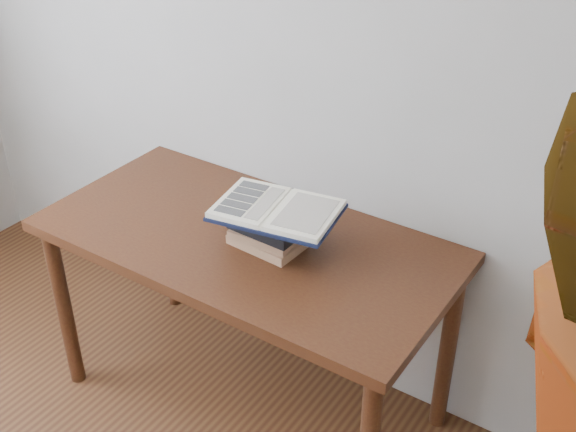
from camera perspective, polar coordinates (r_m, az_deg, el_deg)
The scene contains 3 objects.
desk at distance 2.55m, azimuth -3.32°, elevation -3.43°, with size 1.45×0.73×0.78m.
book_stack at distance 2.41m, azimuth -1.57°, elevation -0.76°, with size 0.25×0.19×0.15m.
open_book at distance 2.32m, azimuth -0.87°, elevation 0.49°, with size 0.43×0.33×0.03m.
Camera 1 is at (1.40, -0.27, 2.15)m, focal length 45.00 mm.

